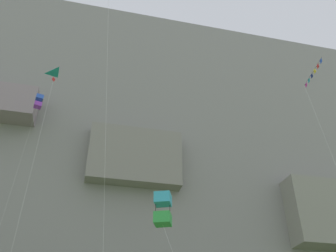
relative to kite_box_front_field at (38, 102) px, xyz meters
name	(u,v)px	position (x,y,z in m)	size (l,w,h in m)	color
cliff_face	(123,191)	(13.59, 21.99, -1.40)	(180.00, 32.67, 61.13)	gray
kite_box_front_field	(38,102)	(0.00, 0.00, 0.00)	(1.31, 4.73, 32.94)	blue
kite_box_far_right	(163,209)	(11.59, -21.97, -21.50)	(2.40, 6.01, 11.32)	#38B2D1
kite_delta_low_left	(53,94)	(4.23, -17.71, -11.75)	(1.30, 2.40, 21.69)	teal
kite_banner_high_left	(323,105)	(24.49, -20.61, -11.43)	(1.56, 4.91, 24.18)	black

